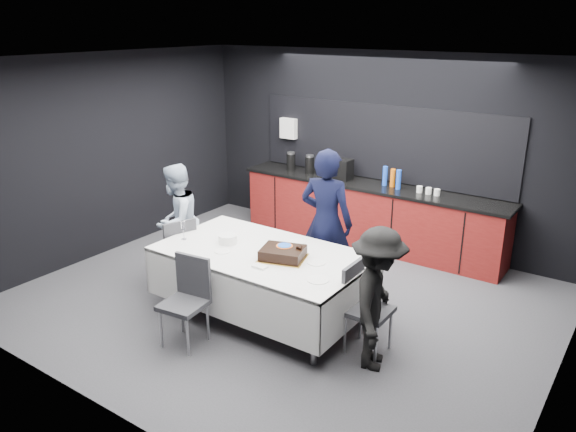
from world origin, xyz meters
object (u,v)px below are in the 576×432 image
object	(u,v)px
chair_near	(188,294)
person_left	(177,221)
champagne_flute	(183,226)
person_center	(326,223)
party_table	(262,263)
plate_stack	(228,239)
chair_left	(177,249)
chair_right	(362,301)
cake_assembly	(283,253)
person_right	(377,299)

from	to	relation	value
chair_near	person_left	world-z (taller)	person_left
champagne_flute	person_center	bearing A→B (deg)	42.71
chair_near	party_table	bearing A→B (deg)	70.97
champagne_flute	plate_stack	bearing A→B (deg)	22.39
champagne_flute	chair_near	world-z (taller)	champagne_flute
plate_stack	champagne_flute	size ratio (longest dim) A/B	0.95
chair_left	chair_right	bearing A→B (deg)	1.89
plate_stack	chair_near	bearing A→B (deg)	-78.48
chair_left	person_left	bearing A→B (deg)	134.97
champagne_flute	person_left	bearing A→B (deg)	142.07
chair_right	cake_assembly	bearing A→B (deg)	-177.67
person_left	person_right	distance (m)	3.07
chair_near	person_left	distance (m)	1.68
plate_stack	person_left	bearing A→B (deg)	166.82
plate_stack	chair_near	xyz separation A→B (m)	(0.17, -0.85, -0.30)
champagne_flute	person_right	world-z (taller)	person_right
person_right	champagne_flute	bearing A→B (deg)	73.09
plate_stack	person_left	distance (m)	1.12
party_table	cake_assembly	bearing A→B (deg)	-5.20
cake_assembly	champagne_flute	world-z (taller)	champagne_flute
plate_stack	person_center	distance (m)	1.20
cake_assembly	chair_near	world-z (taller)	cake_assembly
cake_assembly	plate_stack	bearing A→B (deg)	179.87
cake_assembly	champagne_flute	bearing A→B (deg)	-170.93
chair_right	chair_left	bearing A→B (deg)	-178.11
champagne_flute	chair_right	distance (m)	2.26
cake_assembly	person_left	size ratio (longest dim) A/B	0.38
party_table	person_left	bearing A→B (deg)	171.66
chair_left	chair_near	distance (m)	1.25
cake_assembly	chair_left	size ratio (longest dim) A/B	0.62
person_left	champagne_flute	bearing A→B (deg)	40.39
plate_stack	chair_near	distance (m)	0.91
chair_left	chair_near	size ratio (longest dim) A/B	1.00
chair_left	cake_assembly	bearing A→B (deg)	1.62
chair_left	person_left	xyz separation A→B (m)	(-0.30, 0.30, 0.21)
cake_assembly	person_right	bearing A→B (deg)	-6.75
cake_assembly	chair_right	bearing A→B (deg)	2.33
party_table	person_center	distance (m)	0.99
chair_near	person_center	size ratio (longest dim) A/B	0.51
cake_assembly	person_left	world-z (taller)	person_left
champagne_flute	person_right	bearing A→B (deg)	1.45
cake_assembly	chair_right	world-z (taller)	cake_assembly
plate_stack	chair_left	bearing A→B (deg)	-176.65
champagne_flute	chair_left	size ratio (longest dim) A/B	0.24
party_table	person_left	distance (m)	1.58
chair_near	person_center	world-z (taller)	person_center
person_right	cake_assembly	bearing A→B (deg)	64.90
cake_assembly	chair_left	xyz separation A→B (m)	(-1.56, -0.04, -0.31)
cake_assembly	person_center	bearing A→B (deg)	91.86
chair_right	champagne_flute	bearing A→B (deg)	-173.79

